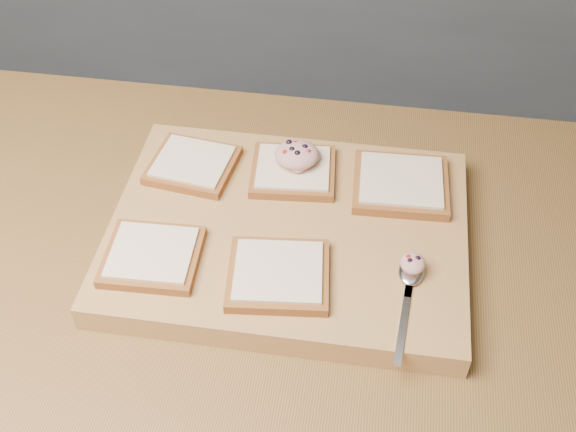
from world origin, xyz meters
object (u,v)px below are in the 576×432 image
object	(u,v)px
bread_far_center	(293,171)
tuna_salad_dollop	(297,154)
cutting_board	(288,234)
spoon	(410,278)

from	to	relation	value
bread_far_center	tuna_salad_dollop	bearing A→B (deg)	68.51
cutting_board	tuna_salad_dollop	world-z (taller)	tuna_salad_dollop
bread_far_center	spoon	distance (m)	0.24
cutting_board	bread_far_center	bearing A→B (deg)	94.35
tuna_salad_dollop	spoon	distance (m)	0.25
bread_far_center	tuna_salad_dollop	world-z (taller)	tuna_salad_dollop
bread_far_center	spoon	world-z (taller)	bread_far_center
cutting_board	spoon	world-z (taller)	spoon
tuna_salad_dollop	spoon	size ratio (longest dim) A/B	0.38
cutting_board	bread_far_center	distance (m)	0.10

